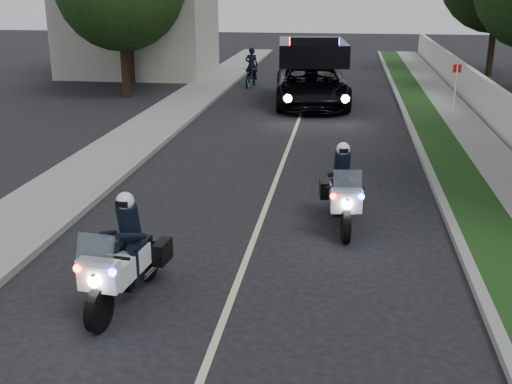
% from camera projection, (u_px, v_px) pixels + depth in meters
% --- Properties ---
extents(ground, '(120.00, 120.00, 0.00)m').
position_uv_depth(ground, '(231.00, 299.00, 10.37)').
color(ground, black).
rests_on(ground, ground).
extents(curb_right, '(0.20, 60.00, 0.15)m').
position_uv_depth(curb_right, '(421.00, 152.00, 19.19)').
color(curb_right, gray).
rests_on(curb_right, ground).
extents(grass_verge, '(1.20, 60.00, 0.16)m').
position_uv_depth(grass_verge, '(444.00, 153.00, 19.10)').
color(grass_verge, '#193814').
rests_on(grass_verge, ground).
extents(sidewalk_right, '(1.40, 60.00, 0.16)m').
position_uv_depth(sidewalk_right, '(489.00, 154.00, 18.92)').
color(sidewalk_right, gray).
rests_on(sidewalk_right, ground).
extents(curb_left, '(0.20, 60.00, 0.15)m').
position_uv_depth(curb_left, '(162.00, 143.00, 20.29)').
color(curb_left, gray).
rests_on(curb_left, ground).
extents(sidewalk_left, '(2.00, 60.00, 0.16)m').
position_uv_depth(sidewalk_left, '(129.00, 141.00, 20.44)').
color(sidewalk_left, gray).
rests_on(sidewalk_left, ground).
extents(building_far, '(8.00, 6.00, 7.00)m').
position_uv_depth(building_far, '(138.00, 12.00, 35.04)').
color(building_far, '#A8A396').
rests_on(building_far, ground).
extents(lane_marking, '(0.12, 50.00, 0.01)m').
position_uv_depth(lane_marking, '(288.00, 149.00, 19.77)').
color(lane_marking, '#BFB78C').
rests_on(lane_marking, ground).
extents(police_moto_left, '(0.99, 2.24, 1.85)m').
position_uv_depth(police_moto_left, '(128.00, 301.00, 10.31)').
color(police_moto_left, white).
rests_on(police_moto_left, ground).
extents(police_moto_right, '(0.98, 2.21, 1.82)m').
position_uv_depth(police_moto_right, '(341.00, 225.00, 13.54)').
color(police_moto_right, silver).
rests_on(police_moto_right, ground).
extents(police_suv, '(3.65, 6.76, 3.15)m').
position_uv_depth(police_suv, '(311.00, 105.00, 27.07)').
color(police_suv, black).
rests_on(police_suv, ground).
extents(bicycle, '(0.88, 1.93, 0.98)m').
position_uv_depth(bicycle, '(252.00, 87.00, 31.92)').
color(bicycle, black).
rests_on(bicycle, ground).
extents(cyclist, '(0.66, 0.46, 1.75)m').
position_uv_depth(cyclist, '(252.00, 87.00, 31.92)').
color(cyclist, black).
rests_on(cyclist, ground).
extents(sign_post, '(0.34, 0.34, 2.06)m').
position_uv_depth(sign_post, '(453.00, 115.00, 24.95)').
color(sign_post, red).
rests_on(sign_post, ground).
extents(tree_right_e, '(6.57, 6.57, 10.78)m').
position_uv_depth(tree_right_e, '(488.00, 76.00, 35.74)').
color(tree_right_e, black).
rests_on(tree_right_e, ground).
extents(tree_left_near, '(6.30, 6.30, 9.58)m').
position_uv_depth(tree_left_near, '(127.00, 97.00, 29.04)').
color(tree_left_near, '#1E3F15').
rests_on(tree_left_near, ground).
extents(tree_left_far, '(8.70, 8.70, 11.29)m').
position_uv_depth(tree_left_far, '(132.00, 83.00, 32.91)').
color(tree_left_far, '#133310').
rests_on(tree_left_far, ground).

